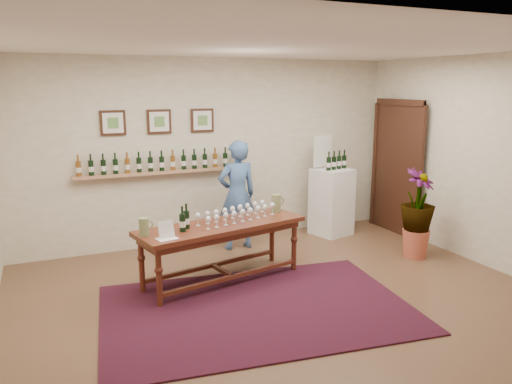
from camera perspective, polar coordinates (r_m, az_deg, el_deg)
name	(u,v)px	position (r m, az deg, el deg)	size (l,w,h in m)	color
ground	(284,300)	(5.83, 3.21, -12.18)	(6.00, 6.00, 0.00)	brown
room_shell	(351,167)	(8.09, 10.81, 2.83)	(6.00, 6.00, 6.00)	beige
rug	(257,309)	(5.58, 0.12, -13.19)	(3.30, 2.20, 0.02)	#4E0E0E
tasting_table	(222,232)	(6.13, -3.93, -4.63)	(2.19, 1.09, 0.74)	#432410
table_glasses	(237,213)	(6.23, -2.16, -2.47)	(1.19, 0.27, 0.16)	silver
table_bottles	(184,219)	(5.85, -8.18, -3.04)	(0.25, 0.14, 0.27)	black
pitcher_left	(144,227)	(5.71, -12.69, -3.91)	(0.13, 0.13, 0.21)	olive
pitcher_right	(276,203)	(6.63, 2.31, -1.28)	(0.15, 0.15, 0.23)	olive
menu_card	(166,230)	(5.57, -10.23, -4.27)	(0.22, 0.16, 0.20)	silver
display_pedestal	(331,202)	(8.19, 8.62, -1.12)	(0.54, 0.54, 1.08)	white
pedestal_bottles	(337,160)	(8.06, 9.19, 3.60)	(0.29, 0.08, 0.29)	black
info_sign	(323,151)	(8.14, 7.64, 4.67)	(0.40, 0.02, 0.55)	silver
potted_plant	(417,214)	(7.33, 17.97, -2.36)	(0.77, 0.77, 1.09)	#B8553D
person	(237,195)	(7.34, -2.17, -0.37)	(0.59, 0.39, 1.62)	#3E5F92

